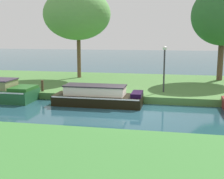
{
  "coord_description": "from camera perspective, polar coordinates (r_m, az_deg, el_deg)",
  "views": [
    {
      "loc": [
        1.81,
        -14.61,
        3.85
      ],
      "look_at": [
        -1.39,
        1.2,
        0.9
      ],
      "focal_mm": 48.66,
      "sensor_mm": 36.0,
      "label": 1
    }
  ],
  "objects": [
    {
      "name": "lamp_post",
      "position": [
        18.43,
        9.8,
        4.92
      ],
      "size": [
        0.24,
        0.24,
        2.76
      ],
      "color": "#333338",
      "rests_on": "riverbank_far"
    },
    {
      "name": "ground_plane",
      "position": [
        15.21,
        4.25,
        -4.32
      ],
      "size": [
        120.0,
        120.0,
        0.0
      ],
      "primitive_type": "plane",
      "color": "#1F444F"
    },
    {
      "name": "willow_tree_centre",
      "position": [
        24.01,
        20.29,
        12.88
      ],
      "size": [
        4.68,
        4.18,
        6.96
      ],
      "color": "#50382A",
      "rests_on": "riverbank_far"
    },
    {
      "name": "willow_tree_left",
      "position": [
        24.19,
        -6.63,
        13.84
      ],
      "size": [
        5.25,
        4.54,
        6.92
      ],
      "color": "brown",
      "rests_on": "riverbank_far"
    },
    {
      "name": "mooring_post_near",
      "position": [
        19.02,
        -12.95,
        0.68
      ],
      "size": [
        0.15,
        0.15,
        0.68
      ],
      "primitive_type": "cylinder",
      "color": "#483724",
      "rests_on": "riverbank_far"
    },
    {
      "name": "black_barge",
      "position": [
        16.65,
        -2.65,
        -1.33
      ],
      "size": [
        4.85,
        1.63,
        1.11
      ],
      "color": "black",
      "rests_on": "ground_plane"
    },
    {
      "name": "riverbank_far",
      "position": [
        21.99,
        6.57,
        0.74
      ],
      "size": [
        72.0,
        10.0,
        0.4
      ],
      "primitive_type": "cube",
      "color": "#467337",
      "rests_on": "ground_plane"
    }
  ]
}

